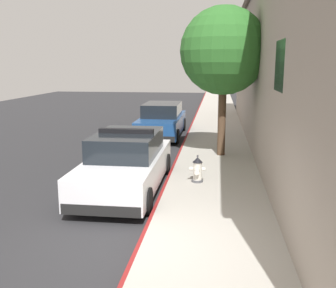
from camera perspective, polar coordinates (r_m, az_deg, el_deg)
ground_plane at (r=17.94m, az=-12.48°, el=0.16°), size 27.50×60.00×0.20m
sidewalk_pavement at (r=16.87m, az=7.07°, el=0.26°), size 2.63×60.00×0.16m
curb_painted_edge at (r=16.92m, az=2.48°, el=0.37°), size 0.08×60.00×0.16m
storefront_building at (r=16.09m, az=21.51°, el=10.30°), size 5.36×24.45×6.44m
police_cruiser at (r=10.66m, az=-6.10°, el=-2.79°), size 1.94×4.84×1.68m
parked_car_silver_ahead at (r=18.52m, az=-0.88°, el=3.43°), size 1.94×4.84×1.56m
fire_hydrant at (r=10.86m, az=4.32°, el=-3.75°), size 0.44×0.40×0.76m
street_tree at (r=13.89m, az=8.13°, el=13.27°), size 3.02×3.02×5.18m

